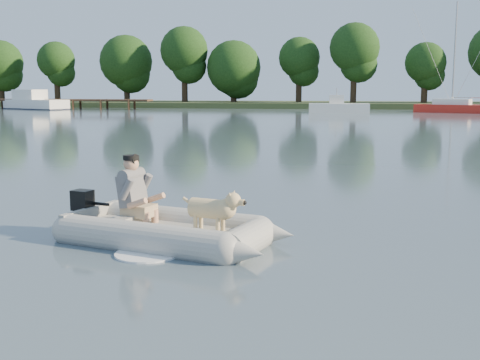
% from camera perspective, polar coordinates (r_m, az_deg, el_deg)
% --- Properties ---
extents(water, '(160.00, 160.00, 0.00)m').
position_cam_1_polar(water, '(8.48, -5.11, -6.71)').
color(water, slate).
rests_on(water, ground).
extents(shore_bank, '(160.00, 12.00, 0.70)m').
position_cam_1_polar(shore_bank, '(69.98, 7.57, 7.05)').
color(shore_bank, '#47512D').
rests_on(shore_bank, water).
extents(dock, '(18.00, 2.00, 1.04)m').
position_cam_1_polar(dock, '(66.18, -16.01, 6.93)').
color(dock, '#4C331E').
rests_on(dock, water).
extents(treeline, '(71.02, 7.35, 9.27)m').
position_cam_1_polar(treeline, '(69.34, 4.51, 11.41)').
color(treeline, '#332316').
rests_on(treeline, shore_bank).
extents(dinghy, '(5.46, 4.68, 1.34)m').
position_cam_1_polar(dinghy, '(8.84, -6.69, -2.29)').
color(dinghy, '#969591').
rests_on(dinghy, water).
extents(man, '(0.84, 0.77, 1.04)m').
position_cam_1_polar(man, '(9.22, -10.12, -0.77)').
color(man, slate).
rests_on(man, dinghy).
extents(dog, '(0.96, 0.56, 0.60)m').
position_cam_1_polar(dog, '(8.59, -2.95, -3.05)').
color(dog, tan).
rests_on(dog, dinghy).
extents(outboard_motor, '(0.46, 0.38, 0.76)m').
position_cam_1_polar(outboard_motor, '(9.83, -14.66, -3.01)').
color(outboard_motor, black).
rests_on(outboard_motor, dinghy).
extents(cabin_cruiser, '(8.24, 5.73, 2.41)m').
position_cam_1_polar(cabin_cruiser, '(66.42, -18.80, 7.24)').
color(cabin_cruiser, white).
rests_on(cabin_cruiser, water).
extents(motorboat, '(5.56, 2.29, 2.32)m').
position_cam_1_polar(motorboat, '(54.74, 9.37, 7.40)').
color(motorboat, white).
rests_on(motorboat, water).
extents(sailboat, '(7.53, 4.74, 9.96)m').
position_cam_1_polar(sailboat, '(58.03, 19.80, 6.46)').
color(sailboat, red).
rests_on(sailboat, water).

